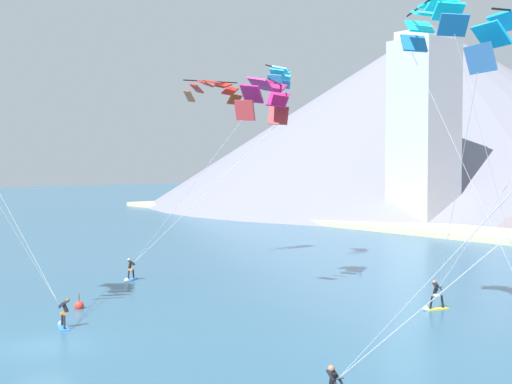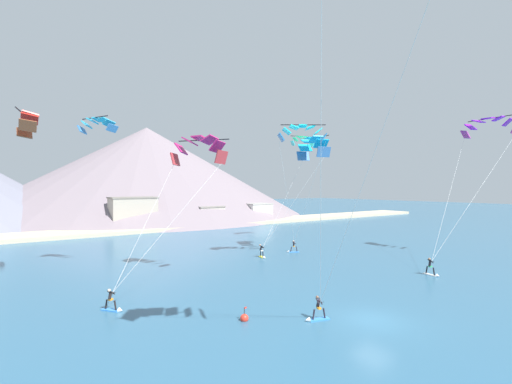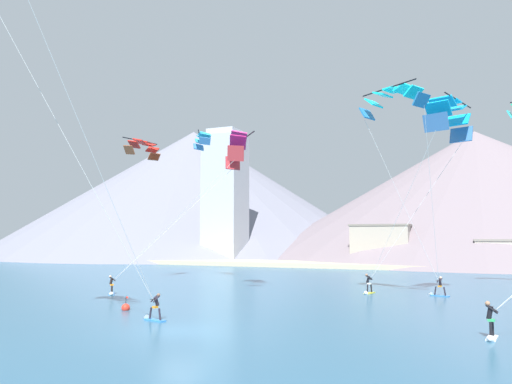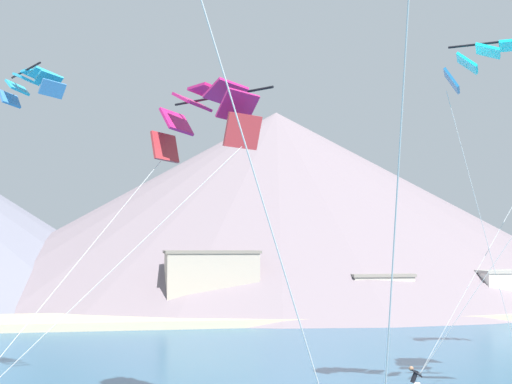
# 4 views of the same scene
# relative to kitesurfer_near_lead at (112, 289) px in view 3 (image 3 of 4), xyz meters

# --- Properties ---
(ground_plane) EXTENTS (400.00, 400.00, 0.00)m
(ground_plane) POSITION_rel_kitesurfer_near_lead_xyz_m (13.69, -11.61, -0.45)
(ground_plane) COLOR #2D5B7A
(kitesurfer_near_lead) EXTENTS (1.36, 1.63, 1.66)m
(kitesurfer_near_lead) POSITION_rel_kitesurfer_near_lead_xyz_m (0.00, 0.00, 0.00)
(kitesurfer_near_lead) COLOR #337FDB
(kitesurfer_near_lead) RESTS_ON ground
(kitesurfer_near_trail) EXTENTS (0.65, 1.78, 1.82)m
(kitesurfer_near_trail) POSITION_rel_kitesurfer_near_lead_xyz_m (28.41, -7.77, 0.12)
(kitesurfer_near_trail) COLOR white
(kitesurfer_near_trail) RESTS_ON ground
(kitesurfer_mid_center) EXTENTS (1.76, 1.03, 1.66)m
(kitesurfer_mid_center) POSITION_rel_kitesurfer_near_lead_xyz_m (25.12, 9.66, 0.00)
(kitesurfer_mid_center) COLOR #337FDB
(kitesurfer_mid_center) RESTS_ON ground
(kitesurfer_far_left) EXTENTS (0.79, 1.79, 1.73)m
(kitesurfer_far_left) POSITION_rel_kitesurfer_near_lead_xyz_m (19.61, 9.04, 0.06)
(kitesurfer_far_left) COLOR yellow
(kitesurfer_far_left) RESTS_ON ground
(kitesurfer_far_right) EXTENTS (1.78, 0.83, 1.61)m
(kitesurfer_far_right) POSITION_rel_kitesurfer_near_lead_xyz_m (10.63, -9.45, -0.02)
(kitesurfer_far_right) COLOR #337FDB
(kitesurfer_far_right) RESTS_ON ground
(parafoil_kite_near_lead) EXTENTS (11.53, 7.79, 12.63)m
(parafoil_kite_near_lead) POSITION_rel_kitesurfer_near_lead_xyz_m (9.06, 5.11, 12.25)
(parafoil_kite_near_lead) COLOR #B93135
(parafoil_kite_mid_center) EXTENTS (5.71, 6.55, 15.07)m
(parafoil_kite_mid_center) POSITION_rel_kitesurfer_near_lead_xyz_m (22.59, 4.94, 15.05)
(parafoil_kite_mid_center) COLOR #2070AD
(parafoil_kite_far_left) EXTENTS (8.45, 6.58, 14.12)m
(parafoil_kite_far_left) POSITION_rel_kitesurfer_near_lead_xyz_m (26.50, 7.19, 13.90)
(parafoil_kite_far_left) COLOR #396DA9
(parafoil_kite_distant_high_outer) EXTENTS (1.73, 5.66, 2.01)m
(parafoil_kite_distant_high_outer) POSITION_rel_kitesurfer_near_lead_xyz_m (-4.76, 10.62, 14.17)
(parafoil_kite_distant_high_outer) COLOR brown
(parafoil_kite_distant_mid_solo) EXTENTS (3.59, 3.99, 1.63)m
(parafoil_kite_distant_mid_solo) POSITION_rel_kitesurfer_near_lead_xyz_m (1.30, 12.92, 15.00)
(parafoil_kite_distant_mid_solo) COLOR #3F7FBE
(race_marker_buoy) EXTENTS (0.56, 0.56, 1.02)m
(race_marker_buoy) POSITION_rel_kitesurfer_near_lead_xyz_m (6.71, -6.82, -0.29)
(race_marker_buoy) COLOR red
(race_marker_buoy) RESTS_ON ground
(shoreline_strip) EXTENTS (180.00, 10.00, 0.70)m
(shoreline_strip) POSITION_rel_kitesurfer_near_lead_xyz_m (13.69, 45.05, -0.10)
(shoreline_strip) COLOR #BCAD8E
(shoreline_strip) RESTS_ON ground
(shore_building_harbour_front) EXTENTS (9.50, 5.73, 6.85)m
(shore_building_harbour_front) POSITION_rel_kitesurfer_near_lead_xyz_m (14.48, 48.98, 2.99)
(shore_building_harbour_front) COLOR #A89E8E
(shore_building_harbour_front) RESTS_ON ground
(shore_building_quay_east) EXTENTS (6.62, 6.61, 4.48)m
(shore_building_quay_east) POSITION_rel_kitesurfer_near_lead_xyz_m (31.62, 48.24, 1.80)
(shore_building_quay_east) COLOR #B7AD9E
(shore_building_quay_east) RESTS_ON ground
(highrise_tower) EXTENTS (7.00, 7.00, 25.42)m
(highrise_tower) POSITION_rel_kitesurfer_near_lead_xyz_m (-15.04, 51.29, 12.05)
(highrise_tower) COLOR #A8ADB7
(highrise_tower) RESTS_ON ground
(mountain_peak_west_ridge) EXTENTS (111.26, 111.26, 35.34)m
(mountain_peak_west_ridge) POSITION_rel_kitesurfer_near_lead_xyz_m (-45.00, 90.65, 17.22)
(mountain_peak_west_ridge) COLOR slate
(mountain_peak_west_ridge) RESTS_ON ground
(mountain_peak_central_summit) EXTENTS (102.52, 102.52, 29.00)m
(mountain_peak_central_summit) POSITION_rel_kitesurfer_near_lead_xyz_m (29.81, 89.35, 14.05)
(mountain_peak_central_summit) COLOR slate
(mountain_peak_central_summit) RESTS_ON ground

